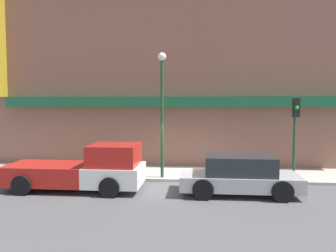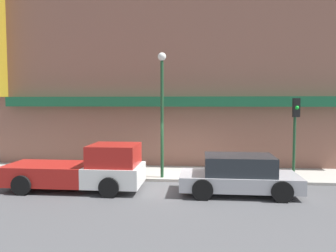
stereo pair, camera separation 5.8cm
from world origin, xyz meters
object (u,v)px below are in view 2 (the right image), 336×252
(fire_hydrant, at_px, (98,166))
(street_lamp, at_px, (162,100))
(parked_car, at_px, (239,175))
(traffic_light, at_px, (295,123))
(pickup_truck, at_px, (84,170))

(fire_hydrant, height_order, street_lamp, street_lamp)
(parked_car, relative_size, fire_hydrant, 5.88)
(fire_hydrant, height_order, traffic_light, traffic_light)
(parked_car, height_order, traffic_light, traffic_light)
(pickup_truck, xyz_separation_m, fire_hydrant, (-0.20, 2.26, -0.30))
(fire_hydrant, bearing_deg, street_lamp, -6.83)
(pickup_truck, height_order, traffic_light, traffic_light)
(traffic_light, bearing_deg, pickup_truck, -165.50)
(pickup_truck, height_order, fire_hydrant, pickup_truck)
(fire_hydrant, distance_m, traffic_light, 8.96)
(street_lamp, bearing_deg, traffic_light, 3.14)
(parked_car, xyz_separation_m, street_lamp, (-3.09, 1.89, 2.81))
(fire_hydrant, distance_m, street_lamp, 4.30)
(pickup_truck, bearing_deg, fire_hydrant, 95.18)
(pickup_truck, xyz_separation_m, traffic_light, (8.53, 2.20, 1.72))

